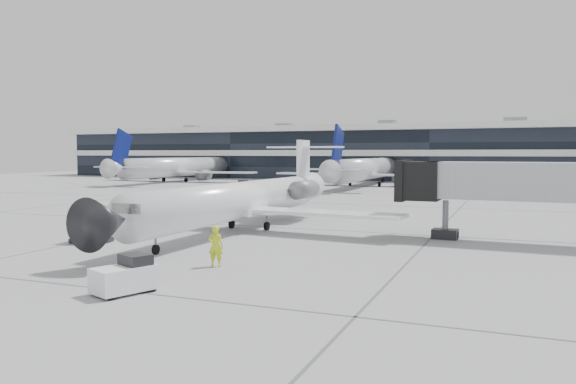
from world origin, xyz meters
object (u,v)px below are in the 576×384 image
at_px(jet_bridge, 546,183).
at_px(ramp_worker, 216,246).
at_px(baggage_tug, 126,276).
at_px(cargo_uld, 91,228).
at_px(regional_jet, 242,199).

bearing_deg(jet_bridge, ramp_worker, -136.89).
distance_m(jet_bridge, baggage_tug, 24.94).
bearing_deg(baggage_tug, jet_bridge, 71.77).
xyz_separation_m(baggage_tug, cargo_uld, (-9.95, 9.45, 0.22)).
bearing_deg(jet_bridge, cargo_uld, -157.54).
bearing_deg(ramp_worker, jet_bridge, -150.57).
height_order(regional_jet, baggage_tug, regional_jet).
xyz_separation_m(regional_jet, jet_bridge, (19.53, 1.49, 1.47)).
relative_size(ramp_worker, cargo_uld, 0.84).
bearing_deg(ramp_worker, baggage_tug, 71.18).
bearing_deg(baggage_tug, regional_jet, 123.51).
height_order(jet_bridge, ramp_worker, jet_bridge).
height_order(ramp_worker, baggage_tug, ramp_worker).
bearing_deg(regional_jet, ramp_worker, -67.73).
relative_size(baggage_tug, cargo_uld, 1.12).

